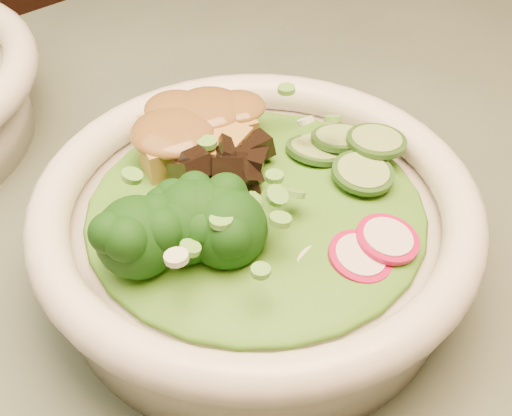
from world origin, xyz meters
TOP-DOWN VIEW (x-y plane):
  - dining_table at (0.00, 0.00)m, footprint 1.20×0.80m
  - salad_bowl at (-0.17, -0.08)m, footprint 0.30×0.30m
  - lettuce_bed at (-0.17, -0.08)m, footprint 0.23×0.23m
  - broccoli_florets at (-0.24, -0.08)m, footprint 0.10×0.09m
  - radish_slices at (-0.16, -0.15)m, footprint 0.13×0.06m
  - cucumber_slices at (-0.09, -0.08)m, footprint 0.09×0.09m
  - mushroom_heap at (-0.17, -0.06)m, footprint 0.09×0.09m
  - tofu_cubes at (-0.17, -0.01)m, footprint 0.11×0.08m
  - peanut_sauce at (-0.17, -0.01)m, footprint 0.08×0.06m
  - scallion_garnish at (-0.17, -0.08)m, footprint 0.22×0.22m

SIDE VIEW (x-z plane):
  - dining_table at x=0.00m, z-range 0.26..1.01m
  - salad_bowl at x=-0.17m, z-range 0.75..0.83m
  - lettuce_bed at x=-0.17m, z-range 0.80..0.83m
  - radish_slices at x=-0.16m, z-range 0.81..0.83m
  - cucumber_slices at x=-0.09m, z-range 0.81..0.85m
  - tofu_cubes at x=-0.17m, z-range 0.81..0.85m
  - mushroom_heap at x=-0.17m, z-range 0.81..0.86m
  - broccoli_florets at x=-0.24m, z-range 0.81..0.86m
  - scallion_garnish at x=-0.17m, z-range 0.83..0.86m
  - peanut_sauce at x=-0.17m, z-range 0.84..0.85m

